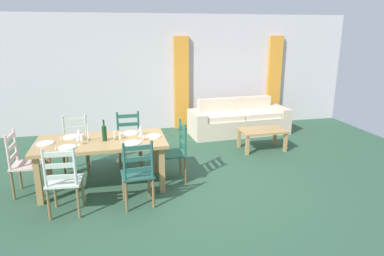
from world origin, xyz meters
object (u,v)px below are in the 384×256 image
Objects in this scene: dining_chair_near_right at (138,174)px; wine_glass_far_right at (140,128)px; dining_chair_near_left at (63,181)px; dining_chair_far_right at (129,140)px; dining_chair_far_left at (76,144)px; couch at (238,121)px; coffee_table at (262,133)px; wine_bottle at (104,133)px; wine_glass_far_left at (79,132)px; coffee_cup_secondary at (82,137)px; wine_glass_near_left at (78,138)px; dining_chair_head_east at (176,151)px; wine_glass_near_right at (141,134)px; coffee_cup_primary at (120,136)px; dining_table at (101,146)px; dining_chair_head_west at (23,163)px.

dining_chair_near_right reaches higher than wine_glass_far_right.
dining_chair_near_left is at bearing -139.52° from wine_glass_far_right.
dining_chair_far_right is at bearing 91.41° from dining_chair_near_right.
couch is at bearing 24.21° from dining_chair_far_left.
dining_chair_near_left is 1.48m from dining_chair_far_left.
dining_chair_near_right is 1.07× the size of coffee_table.
dining_chair_far_right is 0.98m from wine_bottle.
dining_chair_near_left is 5.96× the size of wine_glass_far_left.
coffee_table is (3.35, 1.01, -0.44)m from coffee_cup_secondary.
wine_glass_near_left is (0.16, 0.60, 0.38)m from dining_chair_near_left.
dining_chair_head_east is 0.69m from wine_glass_near_right.
dining_chair_near_left is 1.12m from coffee_cup_primary.
dining_chair_near_right is 0.70m from wine_glass_near_right.
coffee_cup_primary is (0.75, 0.77, 0.32)m from dining_chair_near_left.
dining_table is 0.40m from wine_glass_near_left.
dining_chair_near_left is 0.73m from wine_glass_near_left.
dining_chair_head_east is at bearing 49.09° from dining_chair_near_right.
dining_chair_near_right is 5.96× the size of wine_glass_far_right.
coffee_cup_primary is (0.23, 0.04, -0.07)m from wine_bottle.
coffee_table is at bearing 34.76° from dining_chair_near_right.
wine_glass_far_right is 1.79× the size of coffee_cup_primary.
coffee_cup_primary is (-0.84, -0.00, 0.32)m from dining_chair_head_east.
dining_chair_near_left reaches higher than dining_table.
coffee_cup_primary is at bearing 104.52° from dining_chair_near_right.
dining_chair_head_east is 1.07× the size of coffee_table.
couch reaches higher than dining_table.
dining_table is at bearing -179.15° from dining_chair_head_east.
wine_bottle is 0.35m from coffee_cup_secondary.
wine_glass_far_left is 0.18× the size of coffee_table.
coffee_table is (2.50, 1.23, -0.51)m from wine_glass_near_right.
couch is at bearing 36.37° from wine_glass_near_left.
coffee_cup_primary is 0.10× the size of coffee_table.
wine_bottle reaches higher than dining_chair_head_east.
dining_chair_head_west is at bearing -165.87° from coffee_table.
coffee_cup_secondary is (-0.33, 0.09, -0.07)m from wine_bottle.
dining_chair_near_left is at bearing -150.19° from wine_glass_near_right.
dining_chair_head_west is at bearing 179.22° from dining_table.
wine_glass_near_left is at bearing -86.66° from wine_glass_far_left.
dining_chair_head_west is at bearing -170.82° from wine_glass_far_left.
coffee_cup_primary is at bearing 2.72° from dining_table.
wine_glass_near_right is (0.14, -0.94, 0.38)m from dining_chair_far_right.
coffee_table is (2.48, 0.92, -0.51)m from wine_glass_far_right.
dining_table is 6.01× the size of wine_bottle.
dining_table is 0.31m from coffee_cup_primary.
dining_chair_head_east is (1.59, 0.77, 0.00)m from dining_chair_near_left.
dining_chair_near_left is 1.45m from wine_glass_far_right.
dining_chair_far_left reaches higher than coffee_cup_secondary.
coffee_cup_primary is (0.59, 0.17, -0.07)m from wine_glass_near_left.
coffee_cup_secondary is (-0.75, 0.80, 0.32)m from dining_chair_near_right.
couch is at bearing 41.18° from dining_chair_near_left.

